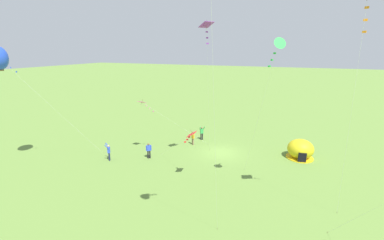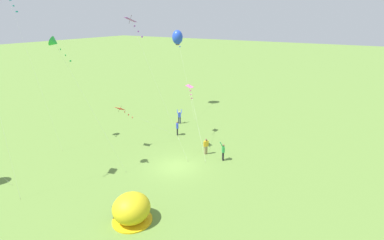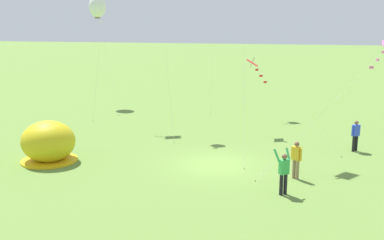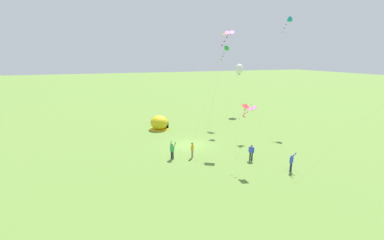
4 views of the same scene
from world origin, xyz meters
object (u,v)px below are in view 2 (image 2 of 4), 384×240
popup_tent (131,209)px  person_center_field (179,116)px  kite_red (123,110)px  kite_green (55,43)px  person_arms_raised (223,151)px  person_watching_sky (177,127)px  kite_pink (190,89)px  kite_purple (132,24)px  person_with_toddler (206,145)px  kite_blue (177,37)px

popup_tent → person_center_field: (18.60, 8.41, 0.00)m
kite_red → kite_green: kite_green is taller
person_arms_raised → person_center_field: same height
popup_tent → person_watching_sky: size_ratio=1.63×
person_arms_raised → kite_red: bearing=105.1°
kite_pink → kite_purple: kite_purple is taller
person_with_toddler → kite_red: (-3.17, 8.29, 3.30)m
kite_red → person_center_field: bearing=-4.1°
kite_red → kite_blue: bearing=14.2°
popup_tent → person_with_toddler: popup_tent is taller
person_arms_raised → person_center_field: 11.87m
person_with_toddler → person_center_field: bearing=49.8°
person_arms_raised → kite_pink: bearing=56.9°
person_with_toddler → person_watching_sky: bearing=62.8°
person_watching_sky → kite_pink: (0.98, -1.23, 4.65)m
person_watching_sky → kite_red: 7.39m
popup_tent → kite_purple: (8.55, 6.59, 11.98)m
popup_tent → person_watching_sky: popup_tent is taller
person_arms_raised → person_watching_sky: (3.20, 7.65, -0.03)m
kite_red → person_arms_raised: bearing=-74.9°
kite_pink → person_with_toddler: bearing=-131.6°
person_center_field → kite_purple: kite_purple is taller
person_watching_sky → person_center_field: 4.15m
popup_tent → kite_green: bearing=75.4°
person_with_toddler → kite_pink: 7.38m
kite_red → kite_blue: (16.62, 4.20, 6.37)m
person_arms_raised → kite_blue: kite_blue is taller
person_center_field → person_watching_sky: bearing=-149.8°
person_watching_sky → person_center_field: bearing=30.2°
kite_red → kite_blue: kite_blue is taller
kite_pink → kite_red: bearing=150.2°
person_center_field → kite_purple: 15.74m
person_watching_sky → kite_purple: bearing=177.6°
person_watching_sky → kite_red: bearing=155.2°
person_with_toddler → kite_red: bearing=110.9°
popup_tent → kite_red: kite_red is taller
kite_pink → kite_purple: 10.58m
popup_tent → kite_green: kite_green is taller
person_arms_raised → kite_green: 17.79m
popup_tent → person_arms_raised: 11.88m
kite_red → kite_blue: size_ratio=0.51×
person_center_field → kite_blue: kite_blue is taller
person_with_toddler → kite_pink: kite_pink is taller
kite_pink → kite_blue: size_ratio=0.53×
popup_tent → kite_blue: size_ratio=0.24×
kite_blue → kite_purple: kite_purple is taller
person_arms_raised → kite_red: (-2.80, 10.42, 3.26)m
popup_tent → person_center_field: size_ratio=1.49×
popup_tent → person_watching_sky: (15.01, 6.32, -0.03)m
person_watching_sky → kite_green: kite_green is taller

